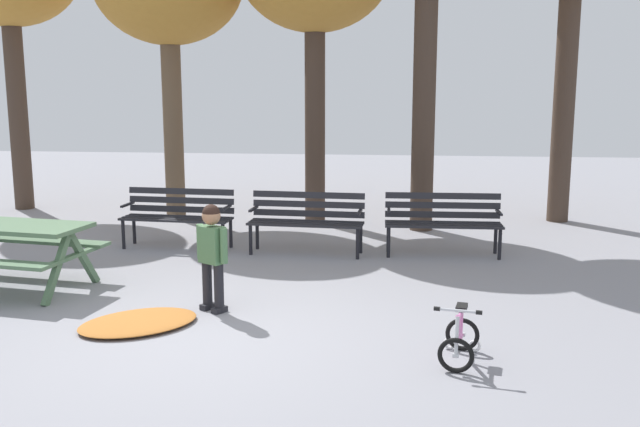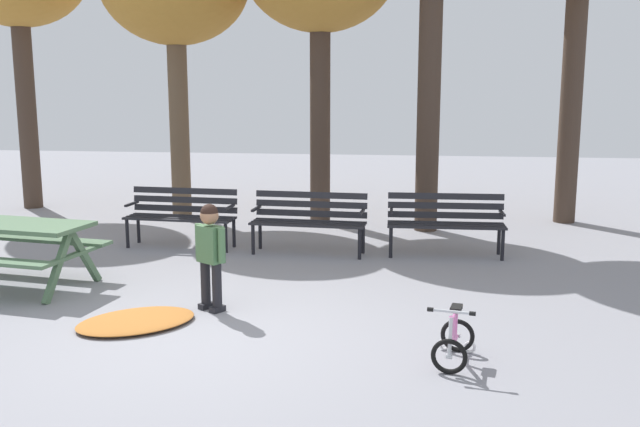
{
  "view_description": "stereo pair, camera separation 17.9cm",
  "coord_description": "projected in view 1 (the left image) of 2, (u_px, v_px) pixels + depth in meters",
  "views": [
    {
      "loc": [
        1.83,
        -6.22,
        2.32
      ],
      "look_at": [
        0.92,
        1.89,
        0.85
      ],
      "focal_mm": 39.73,
      "sensor_mm": 36.0,
      "label": 1
    },
    {
      "loc": [
        2.01,
        -6.19,
        2.32
      ],
      "look_at": [
        0.92,
        1.89,
        0.85
      ],
      "focal_mm": 39.73,
      "sensor_mm": 36.0,
      "label": 2
    }
  ],
  "objects": [
    {
      "name": "child_standing",
      "position": [
        212.0,
        248.0,
        7.29
      ],
      "size": [
        0.38,
        0.28,
        1.13
      ],
      "color": "black",
      "rests_on": "ground"
    },
    {
      "name": "park_bench_far_left",
      "position": [
        178.0,
        213.0,
        10.26
      ],
      "size": [
        1.63,
        0.56,
        0.85
      ],
      "color": "#232328",
      "rests_on": "ground"
    },
    {
      "name": "picnic_table",
      "position": [
        10.0,
        239.0,
        8.13
      ],
      "size": [
        1.98,
        1.59,
        0.79
      ],
      "color": "#4C6B4C",
      "rests_on": "ground"
    },
    {
      "name": "kids_bicycle",
      "position": [
        459.0,
        339.0,
        6.02
      ],
      "size": [
        0.45,
        0.61,
        0.54
      ],
      "color": "black",
      "rests_on": "ground"
    },
    {
      "name": "park_bench_left",
      "position": [
        307.0,
        217.0,
        9.91
      ],
      "size": [
        1.62,
        0.55,
        0.85
      ],
      "color": "#232328",
      "rests_on": "ground"
    },
    {
      "name": "ground",
      "position": [
        202.0,
        335.0,
        6.69
      ],
      "size": [
        36.0,
        36.0,
        0.0
      ],
      "primitive_type": "plane",
      "color": "gray"
    },
    {
      "name": "leaf_pile",
      "position": [
        138.0,
        322.0,
        6.95
      ],
      "size": [
        1.42,
        1.36,
        0.07
      ],
      "primitive_type": "ellipsoid",
      "rotation": [
        0.0,
        0.0,
        0.67
      ],
      "color": "#B26B2D",
      "rests_on": "ground"
    },
    {
      "name": "park_bench_right",
      "position": [
        443.0,
        218.0,
        9.82
      ],
      "size": [
        1.61,
        0.5,
        0.85
      ],
      "color": "#232328",
      "rests_on": "ground"
    }
  ]
}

